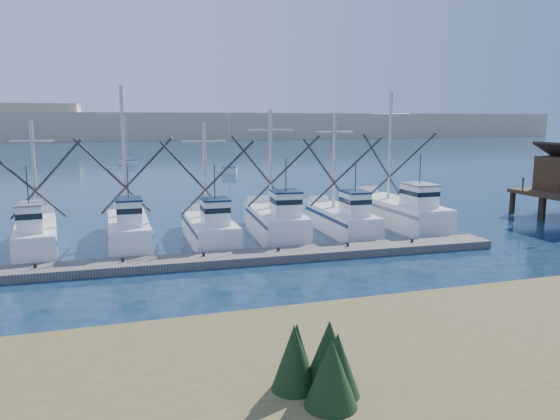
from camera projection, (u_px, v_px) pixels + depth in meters
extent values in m
plane|color=#0C1935|center=(406.00, 289.00, 23.97)|extent=(500.00, 500.00, 0.00)
cube|color=#4C422D|center=(327.00, 420.00, 12.02)|extent=(40.00, 10.00, 1.60)
cube|color=#69635E|center=(223.00, 259.00, 28.35)|extent=(31.17, 3.11, 0.41)
cube|color=tan|center=(133.00, 126.00, 220.19)|extent=(360.00, 60.00, 10.00)
cube|color=white|center=(36.00, 240.00, 30.30)|extent=(2.72, 7.97, 1.53)
cube|color=white|center=(30.00, 219.00, 28.18)|extent=(1.37, 2.00, 1.50)
cylinder|color=#B7B2A8|center=(34.00, 172.00, 30.96)|extent=(0.22, 0.22, 5.80)
cube|color=white|center=(128.00, 233.00, 31.94)|extent=(2.34, 8.13, 1.55)
cube|color=white|center=(129.00, 214.00, 29.75)|extent=(1.33, 1.99, 1.50)
cylinder|color=#B7B2A8|center=(124.00, 152.00, 32.48)|extent=(0.22, 0.22, 7.77)
cube|color=white|center=(210.00, 232.00, 32.94)|extent=(2.60, 7.16, 1.35)
cube|color=white|center=(215.00, 213.00, 30.99)|extent=(1.46, 1.76, 1.50)
cylinder|color=#B7B2A8|center=(205.00, 170.00, 33.49)|extent=(0.22, 0.22, 5.88)
cube|color=white|center=(276.00, 225.00, 34.28)|extent=(3.27, 7.46, 1.63)
cube|color=white|center=(286.00, 205.00, 32.28)|extent=(1.69, 1.89, 1.50)
cylinder|color=#B7B2A8|center=(270.00, 160.00, 34.79)|extent=(0.22, 0.22, 6.36)
cube|color=white|center=(341.00, 222.00, 35.93)|extent=(2.57, 7.82, 1.40)
cube|color=white|center=(355.00, 205.00, 33.83)|extent=(1.41, 1.93, 1.50)
cylinder|color=#B7B2A8|center=(334.00, 161.00, 36.53)|extent=(0.22, 0.22, 6.44)
cube|color=white|center=(399.00, 214.00, 38.18)|extent=(2.72, 9.48, 1.65)
cube|color=white|center=(419.00, 197.00, 35.65)|extent=(1.58, 2.31, 1.50)
cylinder|color=#B7B2A8|center=(390.00, 147.00, 38.95)|extent=(0.22, 0.22, 7.62)
cube|color=white|center=(230.00, 170.00, 76.69)|extent=(3.43, 6.29, 0.90)
cylinder|color=#B7B2A8|center=(229.00, 141.00, 76.31)|extent=(0.12, 0.12, 7.20)
cube|color=white|center=(128.00, 162.00, 90.88)|extent=(2.97, 6.49, 0.90)
cylinder|color=#B7B2A8|center=(127.00, 137.00, 90.50)|extent=(0.12, 0.12, 7.20)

